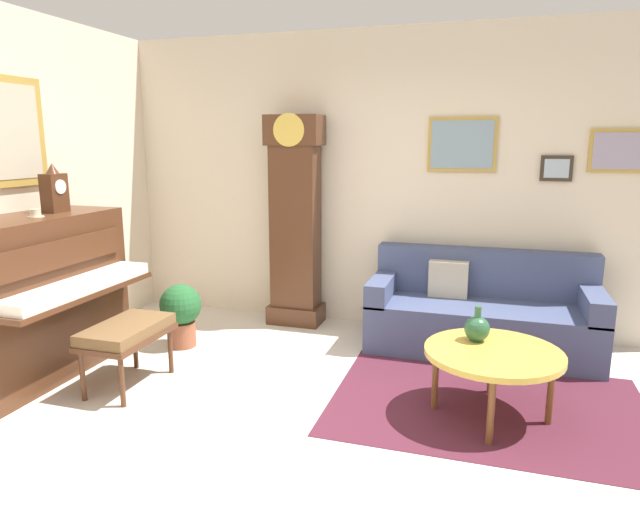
# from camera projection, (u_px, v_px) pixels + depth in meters

# --- Properties ---
(ground_plane) EXTENTS (6.40, 6.00, 0.10)m
(ground_plane) POSITION_uv_depth(u_px,v_px,m) (298.00, 450.00, 3.34)
(ground_plane) COLOR beige
(wall_back) EXTENTS (5.30, 0.13, 2.80)m
(wall_back) POSITION_uv_depth(u_px,v_px,m) (382.00, 181.00, 5.29)
(wall_back) COLOR beige
(wall_back) RESTS_ON ground_plane
(area_rug) EXTENTS (2.10, 1.50, 0.01)m
(area_rug) POSITION_uv_depth(u_px,v_px,m) (487.00, 405.00, 3.79)
(area_rug) COLOR #4C1E2D
(area_rug) RESTS_ON ground_plane
(piano) EXTENTS (0.87, 1.44, 1.23)m
(piano) POSITION_uv_depth(u_px,v_px,m) (36.00, 297.00, 4.20)
(piano) COLOR #4C2B19
(piano) RESTS_ON ground_plane
(piano_bench) EXTENTS (0.42, 0.70, 0.48)m
(piano_bench) POSITION_uv_depth(u_px,v_px,m) (127.00, 333.00, 4.03)
(piano_bench) COLOR #4C2B19
(piano_bench) RESTS_ON ground_plane
(grandfather_clock) EXTENTS (0.52, 0.34, 2.03)m
(grandfather_clock) POSITION_uv_depth(u_px,v_px,m) (295.00, 227.00, 5.36)
(grandfather_clock) COLOR #4C2B19
(grandfather_clock) RESTS_ON ground_plane
(couch) EXTENTS (1.90, 0.80, 0.84)m
(couch) POSITION_uv_depth(u_px,v_px,m) (481.00, 313.00, 4.81)
(couch) COLOR #424C70
(couch) RESTS_ON ground_plane
(coffee_table) EXTENTS (0.88, 0.88, 0.46)m
(coffee_table) POSITION_uv_depth(u_px,v_px,m) (493.00, 355.00, 3.57)
(coffee_table) COLOR gold
(coffee_table) RESTS_ON ground_plane
(mantel_clock) EXTENTS (0.13, 0.18, 0.38)m
(mantel_clock) POSITION_uv_depth(u_px,v_px,m) (54.00, 190.00, 4.31)
(mantel_clock) COLOR #4C2B19
(mantel_clock) RESTS_ON piano
(teacup) EXTENTS (0.12, 0.12, 0.06)m
(teacup) POSITION_uv_depth(u_px,v_px,m) (36.00, 214.00, 4.05)
(teacup) COLOR beige
(teacup) RESTS_ON piano
(green_jug) EXTENTS (0.17, 0.17, 0.24)m
(green_jug) POSITION_uv_depth(u_px,v_px,m) (477.00, 328.00, 3.71)
(green_jug) COLOR #234C33
(green_jug) RESTS_ON coffee_table
(potted_plant) EXTENTS (0.36, 0.36, 0.56)m
(potted_plant) POSITION_uv_depth(u_px,v_px,m) (181.00, 311.00, 4.84)
(potted_plant) COLOR #935138
(potted_plant) RESTS_ON ground_plane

